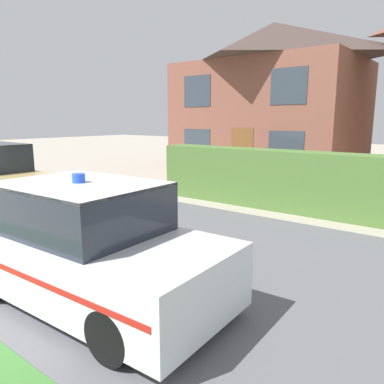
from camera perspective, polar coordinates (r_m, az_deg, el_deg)
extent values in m
cube|color=#5B5B60|center=(7.77, -8.86, -7.39)|extent=(28.00, 6.70, 0.01)
cube|color=#4C7233|center=(10.42, 15.11, 1.61)|extent=(8.29, 0.90, 1.61)
cylinder|color=black|center=(4.11, -12.22, -20.60)|extent=(0.60, 0.22, 0.59)
cylinder|color=black|center=(5.15, 1.07, -13.50)|extent=(0.60, 0.22, 0.59)
cylinder|color=black|center=(6.69, -16.18, -8.03)|extent=(0.60, 0.22, 0.59)
cube|color=silver|center=(5.26, -14.87, -10.14)|extent=(3.92, 1.92, 0.80)
cube|color=#232833|center=(5.20, -16.66, -2.13)|extent=(2.12, 1.67, 0.65)
cube|color=silver|center=(5.15, -16.84, 1.16)|extent=(2.12, 1.67, 0.04)
cube|color=red|center=(4.78, -23.26, -12.15)|extent=(3.65, 0.16, 0.07)
cube|color=red|center=(5.81, -8.14, -7.22)|extent=(3.65, 0.16, 0.07)
cylinder|color=blue|center=(5.13, -16.89, 2.03)|extent=(0.17, 0.17, 0.12)
cylinder|color=black|center=(11.59, -21.72, -0.17)|extent=(0.68, 0.22, 0.67)
cylinder|color=black|center=(14.13, -27.23, 1.28)|extent=(0.68, 0.22, 0.67)
cube|color=brown|center=(17.79, 11.84, 10.81)|extent=(7.51, 5.63, 4.88)
pyramid|color=#473833|center=(18.09, 12.28, 21.31)|extent=(7.89, 5.91, 1.72)
cube|color=brown|center=(15.27, 7.58, 5.72)|extent=(1.00, 0.02, 2.10)
cube|color=#333D47|center=(16.50, 0.76, 7.31)|extent=(1.40, 0.02, 1.30)
cube|color=#333D47|center=(14.39, 14.06, 6.43)|extent=(1.40, 0.02, 1.30)
cube|color=#333D47|center=(16.51, 0.78, 15.10)|extent=(1.40, 0.02, 1.30)
cube|color=#333D47|center=(14.39, 14.49, 15.36)|extent=(1.40, 0.02, 1.30)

